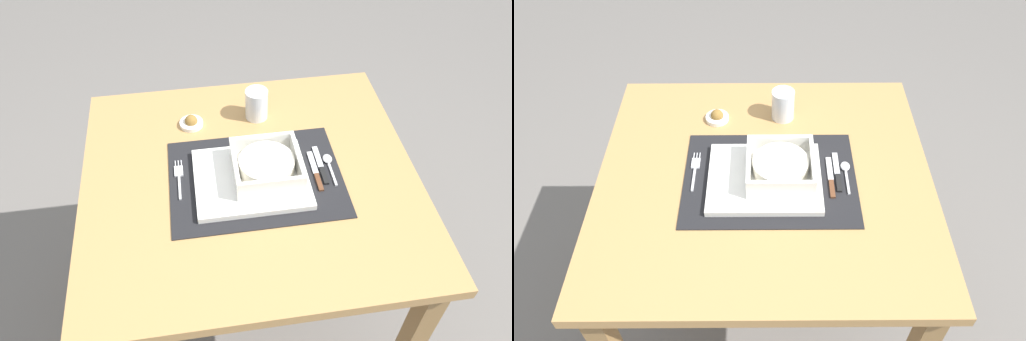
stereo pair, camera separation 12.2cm
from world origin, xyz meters
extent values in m
plane|color=slate|center=(0.00, 0.00, 0.00)|extent=(6.00, 6.00, 0.00)
cube|color=#B2844C|center=(0.00, 0.00, 0.73)|extent=(0.85, 0.79, 0.03)
cube|color=olive|center=(-0.37, 0.34, 0.36)|extent=(0.05, 0.05, 0.71)
cube|color=olive|center=(0.37, 0.34, 0.36)|extent=(0.05, 0.05, 0.71)
cube|color=black|center=(0.01, -0.01, 0.75)|extent=(0.43, 0.32, 0.00)
cube|color=white|center=(0.00, -0.02, 0.76)|extent=(0.28, 0.23, 0.02)
cube|color=white|center=(0.04, -0.01, 0.77)|extent=(0.17, 0.17, 0.01)
cube|color=white|center=(-0.04, -0.01, 0.80)|extent=(0.01, 0.17, 0.05)
cube|color=white|center=(0.12, -0.01, 0.80)|extent=(0.01, 0.17, 0.05)
cube|color=white|center=(0.04, -0.09, 0.80)|extent=(0.15, 0.01, 0.05)
cube|color=white|center=(0.04, 0.07, 0.80)|extent=(0.15, 0.01, 0.05)
cylinder|color=silver|center=(0.04, -0.01, 0.79)|extent=(0.14, 0.14, 0.04)
cube|color=silver|center=(-0.18, -0.02, 0.75)|extent=(0.01, 0.08, 0.00)
cube|color=silver|center=(-0.18, 0.04, 0.75)|extent=(0.02, 0.04, 0.00)
cylinder|color=silver|center=(-0.19, 0.07, 0.75)|extent=(0.00, 0.02, 0.00)
cylinder|color=silver|center=(-0.18, 0.07, 0.75)|extent=(0.00, 0.02, 0.00)
cylinder|color=silver|center=(-0.17, 0.07, 0.75)|extent=(0.00, 0.02, 0.00)
cube|color=silver|center=(0.21, -0.03, 0.75)|extent=(0.01, 0.08, 0.00)
ellipsoid|color=silver|center=(0.21, 0.03, 0.75)|extent=(0.02, 0.03, 0.01)
cube|color=black|center=(0.18, -0.03, 0.75)|extent=(0.01, 0.06, 0.01)
cube|color=silver|center=(0.18, 0.04, 0.75)|extent=(0.01, 0.08, 0.00)
cube|color=#59331E|center=(0.17, -0.05, 0.75)|extent=(0.01, 0.06, 0.01)
cube|color=silver|center=(0.17, 0.02, 0.75)|extent=(0.01, 0.08, 0.00)
cylinder|color=white|center=(0.05, 0.23, 0.79)|extent=(0.06, 0.06, 0.09)
cylinder|color=#338C3F|center=(0.05, 0.23, 0.77)|extent=(0.05, 0.05, 0.05)
cylinder|color=white|center=(-0.13, 0.22, 0.75)|extent=(0.07, 0.07, 0.01)
sphere|color=olive|center=(-0.13, 0.22, 0.76)|extent=(0.04, 0.04, 0.04)
camera|label=1|loc=(-0.11, -0.84, 1.66)|focal=34.58mm
camera|label=2|loc=(0.01, -0.85, 1.66)|focal=34.58mm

